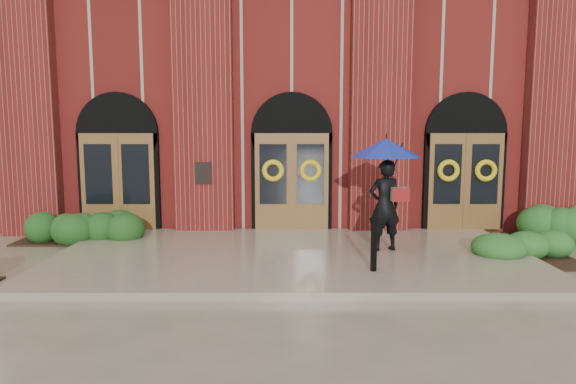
{
  "coord_description": "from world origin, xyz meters",
  "views": [
    {
      "loc": [
        -0.12,
        -10.5,
        2.81
      ],
      "look_at": [
        -0.1,
        1.0,
        1.35
      ],
      "focal_mm": 32.0,
      "sensor_mm": 36.0,
      "label": 1
    }
  ],
  "objects": [
    {
      "name": "landing",
      "position": [
        0.0,
        0.15,
        0.07
      ],
      "size": [
        10.0,
        5.3,
        0.15
      ],
      "primitive_type": "cube",
      "color": "gray",
      "rests_on": "ground"
    },
    {
      "name": "hedge_front_right",
      "position": [
        5.1,
        0.0,
        0.28
      ],
      "size": [
        1.57,
        1.35,
        0.56
      ],
      "primitive_type": "ellipsoid",
      "color": "#276022",
      "rests_on": "ground"
    },
    {
      "name": "metal_post",
      "position": [
        1.48,
        -1.24,
        0.67
      ],
      "size": [
        0.17,
        0.17,
        0.99
      ],
      "rotation": [
        0.0,
        0.0,
        0.33
      ],
      "color": "black",
      "rests_on": "landing"
    },
    {
      "name": "hedge_wall_left",
      "position": [
        -5.2,
        1.99,
        0.36
      ],
      "size": [
        2.8,
        1.12,
        0.72
      ],
      "primitive_type": "ellipsoid",
      "color": "#1C4717",
      "rests_on": "ground"
    },
    {
      "name": "church_building",
      "position": [
        0.0,
        8.78,
        3.5
      ],
      "size": [
        16.2,
        12.53,
        7.0
      ],
      "color": "maroon",
      "rests_on": "ground"
    },
    {
      "name": "ground",
      "position": [
        0.0,
        0.0,
        0.0
      ],
      "size": [
        90.0,
        90.0,
        0.0
      ],
      "primitive_type": "plane",
      "color": "gray",
      "rests_on": "ground"
    },
    {
      "name": "man_with_umbrella",
      "position": [
        1.98,
        0.4,
        1.84
      ],
      "size": [
        1.86,
        1.86,
        2.42
      ],
      "rotation": [
        0.0,
        0.0,
        3.4
      ],
      "color": "black",
      "rests_on": "landing"
    }
  ]
}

